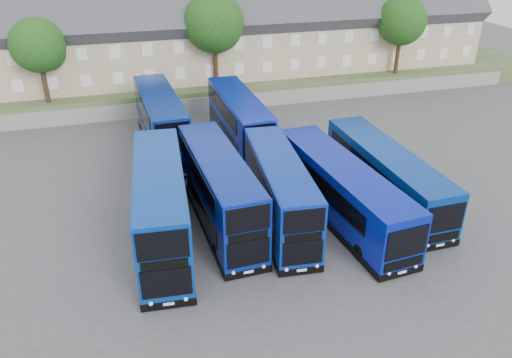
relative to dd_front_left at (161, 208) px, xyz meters
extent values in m
plane|color=#444449|center=(6.07, -2.36, -2.36)|extent=(120.00, 120.00, 0.00)
cube|color=slate|center=(6.07, 21.64, -1.61)|extent=(70.00, 0.40, 1.50)
cube|color=#3C4B2A|center=(6.07, 31.64, -1.36)|extent=(80.00, 20.00, 2.00)
cube|color=tan|center=(-11.93, 27.64, 2.64)|extent=(6.00, 8.00, 6.00)
cube|color=tan|center=(-5.93, 27.64, 2.64)|extent=(6.00, 8.00, 6.00)
cube|color=#3E3E43|center=(-5.93, 27.64, 5.64)|extent=(6.00, 10.40, 10.40)
cube|color=tan|center=(0.07, 27.64, 2.64)|extent=(6.00, 8.00, 6.00)
cube|color=#3E3E43|center=(0.07, 27.64, 5.64)|extent=(6.00, 10.40, 10.40)
cube|color=tan|center=(6.07, 27.64, 2.64)|extent=(6.00, 8.00, 6.00)
cube|color=#3E3E43|center=(6.07, 27.64, 5.64)|extent=(6.00, 10.40, 10.40)
cube|color=tan|center=(12.07, 27.64, 2.64)|extent=(6.00, 8.00, 6.00)
cube|color=#3E3E43|center=(12.07, 27.64, 5.64)|extent=(6.00, 10.40, 10.40)
cube|color=tan|center=(18.07, 27.64, 2.64)|extent=(6.00, 8.00, 6.00)
cube|color=#3E3E43|center=(18.07, 27.64, 5.64)|extent=(6.00, 10.40, 10.40)
cube|color=tan|center=(24.07, 27.64, 2.64)|extent=(6.00, 8.00, 6.00)
cube|color=#3E3E43|center=(24.07, 27.64, 5.64)|extent=(6.00, 10.40, 10.40)
cube|color=tan|center=(30.07, 27.64, 2.64)|extent=(6.00, 8.00, 6.00)
cube|color=#3E3E43|center=(30.07, 27.64, 5.64)|extent=(6.00, 10.40, 10.40)
cube|color=tan|center=(36.07, 27.64, 2.64)|extent=(6.00, 8.00, 6.00)
cube|color=#3E3E43|center=(36.07, 27.64, 5.64)|extent=(6.00, 10.40, 10.40)
cube|color=navy|center=(0.00, 0.02, 0.21)|extent=(3.66, 12.18, 4.45)
cube|color=black|center=(0.00, 0.02, -2.06)|extent=(3.70, 12.22, 0.45)
cube|color=black|center=(-0.47, -5.99, -0.67)|extent=(2.43, 0.25, 1.64)
cube|color=black|center=(-0.47, -5.99, 1.51)|extent=(2.43, 0.25, 1.53)
cylinder|color=black|center=(-1.50, -3.67, -1.86)|extent=(0.38, 1.02, 1.00)
cube|color=navy|center=(3.68, 1.13, 0.12)|extent=(3.19, 11.64, 4.26)
cube|color=black|center=(3.68, 1.13, -2.06)|extent=(3.23, 11.68, 0.45)
cube|color=black|center=(3.97, -4.65, -0.74)|extent=(2.32, 0.18, 1.57)
cube|color=black|center=(3.97, -4.65, 1.36)|extent=(2.32, 0.18, 1.47)
cylinder|color=black|center=(2.70, -2.49, -1.86)|extent=(0.35, 1.01, 1.00)
cube|color=#082593|center=(7.23, 0.17, -0.01)|extent=(3.42, 11.08, 4.01)
cube|color=black|center=(7.23, 0.17, -2.06)|extent=(3.47, 11.12, 0.45)
cube|color=black|center=(6.75, -5.29, -0.82)|extent=(2.18, 0.25, 1.49)
cube|color=black|center=(6.75, -5.29, 1.16)|extent=(2.18, 0.25, 1.39)
cylinder|color=black|center=(5.86, -2.97, -1.86)|extent=(0.39, 1.02, 1.00)
cube|color=navy|center=(1.48, 13.57, 0.19)|extent=(3.26, 11.98, 4.40)
cube|color=black|center=(1.48, 13.57, -2.06)|extent=(3.30, 12.02, 0.45)
cube|color=black|center=(1.76, 7.61, -0.69)|extent=(2.40, 0.17, 1.62)
cube|color=black|center=(1.76, 7.61, 1.47)|extent=(2.40, 0.17, 1.51)
cylinder|color=black|center=(0.46, 9.78, -1.86)|extent=(0.35, 1.01, 1.00)
cube|color=#081C9B|center=(7.61, 11.75, 0.12)|extent=(2.82, 11.57, 4.26)
cube|color=black|center=(7.61, 11.75, -2.06)|extent=(2.86, 11.61, 0.45)
cube|color=black|center=(7.71, 5.96, -0.74)|extent=(2.32, 0.10, 1.57)
cube|color=black|center=(7.71, 5.96, 1.36)|extent=(2.32, 0.10, 1.47)
cylinder|color=black|center=(6.51, 8.17, -1.86)|extent=(0.32, 1.01, 1.00)
cube|color=#08199A|center=(11.26, -0.21, -0.34)|extent=(3.99, 13.60, 3.34)
cube|color=black|center=(11.26, -0.21, -2.06)|extent=(4.03, 13.65, 0.45)
cube|color=black|center=(11.87, -6.91, -0.07)|extent=(2.49, 0.28, 1.79)
cylinder|color=black|center=(10.43, -4.81, -1.86)|extent=(0.39, 1.02, 1.00)
cube|color=navy|center=(15.14, 1.20, -0.41)|extent=(3.00, 12.98, 3.20)
cube|color=black|center=(15.14, 1.20, -2.06)|extent=(3.04, 13.02, 0.45)
cube|color=black|center=(15.29, -5.29, -0.15)|extent=(2.39, 0.12, 1.72)
cylinder|color=black|center=(14.04, -3.09, -1.86)|extent=(0.32, 1.01, 1.00)
cylinder|color=#382314|center=(-7.93, 22.64, 1.51)|extent=(0.44, 0.44, 3.75)
sphere|color=#193E11|center=(-7.93, 22.64, 4.89)|extent=(4.80, 4.80, 4.80)
sphere|color=#193E11|center=(-7.33, 23.04, 4.14)|extent=(3.30, 3.30, 3.30)
cylinder|color=#382314|center=(8.07, 23.14, 1.89)|extent=(0.44, 0.44, 4.50)
sphere|color=#16340E|center=(8.07, 23.14, 5.94)|extent=(5.76, 5.76, 5.76)
sphere|color=#16340E|center=(8.67, 23.54, 5.04)|extent=(3.96, 3.96, 3.96)
cylinder|color=#382314|center=(28.07, 22.64, 1.64)|extent=(0.44, 0.44, 4.00)
sphere|color=black|center=(28.07, 22.64, 5.24)|extent=(5.12, 5.12, 5.12)
sphere|color=black|center=(28.67, 23.04, 4.44)|extent=(3.52, 3.52, 3.52)
cylinder|color=#382314|center=(34.07, 29.64, 1.76)|extent=(0.44, 0.44, 4.25)
sphere|color=#11370F|center=(34.07, 29.64, 5.59)|extent=(5.44, 5.44, 5.44)
sphere|color=#11370F|center=(34.67, 30.04, 4.74)|extent=(3.74, 3.74, 3.74)
camera|label=1|loc=(-1.46, -25.25, 14.86)|focal=35.00mm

